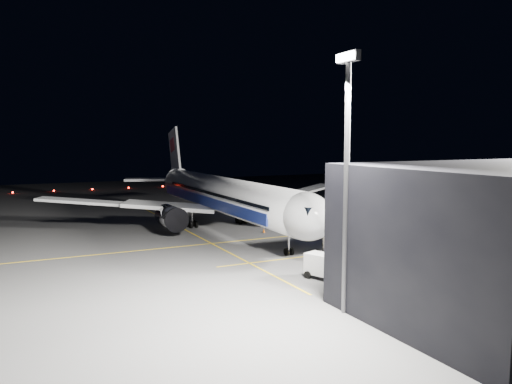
{
  "coord_description": "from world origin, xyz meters",
  "views": [
    {
      "loc": [
        72.13,
        -29.66,
        13.96
      ],
      "look_at": [
        4.06,
        3.6,
        6.0
      ],
      "focal_mm": 35.0,
      "sensor_mm": 36.0,
      "label": 1
    }
  ],
  "objects_px": {
    "safety_cone_b": "(286,222)",
    "floodlight_mast_south": "(347,160)",
    "safety_cone_a": "(264,231)",
    "safety_cone_c": "(281,215)",
    "jet_bridge": "(412,210)",
    "service_truck": "(328,267)",
    "baggage_tug": "(283,211)",
    "airliner": "(222,195)"
  },
  "relations": [
    {
      "from": "safety_cone_b",
      "to": "floodlight_mast_south",
      "type": "bearing_deg",
      "value": -23.21
    },
    {
      "from": "safety_cone_a",
      "to": "safety_cone_c",
      "type": "bearing_deg",
      "value": 141.52
    },
    {
      "from": "jet_bridge",
      "to": "safety_cone_a",
      "type": "xyz_separation_m",
      "value": [
        -16.07,
        -14.06,
        -4.28
      ]
    },
    {
      "from": "service_truck",
      "to": "baggage_tug",
      "type": "xyz_separation_m",
      "value": [
        -39.97,
        17.06,
        -0.65
      ]
    },
    {
      "from": "safety_cone_c",
      "to": "service_truck",
      "type": "bearing_deg",
      "value": -22.49
    },
    {
      "from": "service_truck",
      "to": "safety_cone_c",
      "type": "bearing_deg",
      "value": 136.77
    },
    {
      "from": "airliner",
      "to": "safety_cone_a",
      "type": "height_order",
      "value": "airliner"
    },
    {
      "from": "baggage_tug",
      "to": "safety_cone_a",
      "type": "height_order",
      "value": "baggage_tug"
    },
    {
      "from": "jet_bridge",
      "to": "safety_cone_c",
      "type": "xyz_separation_m",
      "value": [
        -28.65,
        -4.06,
        -4.24
      ]
    },
    {
      "from": "airliner",
      "to": "safety_cone_c",
      "type": "xyz_separation_m",
      "value": [
        -5.58,
        14.0,
        -4.82
      ]
    },
    {
      "from": "floodlight_mast_south",
      "to": "safety_cone_c",
      "type": "bearing_deg",
      "value": 156.78
    },
    {
      "from": "baggage_tug",
      "to": "safety_cone_c",
      "type": "distance_m",
      "value": 2.15
    },
    {
      "from": "jet_bridge",
      "to": "safety_cone_a",
      "type": "distance_m",
      "value": 21.78
    },
    {
      "from": "safety_cone_b",
      "to": "safety_cone_c",
      "type": "xyz_separation_m",
      "value": [
        -7.63,
        3.28,
        0.04
      ]
    },
    {
      "from": "floodlight_mast_south",
      "to": "baggage_tug",
      "type": "relative_size",
      "value": 8.41
    },
    {
      "from": "jet_bridge",
      "to": "baggage_tug",
      "type": "distance_m",
      "value": 30.76
    },
    {
      "from": "airliner",
      "to": "baggage_tug",
      "type": "relative_size",
      "value": 24.99
    },
    {
      "from": "jet_bridge",
      "to": "safety_cone_c",
      "type": "relative_size",
      "value": 50.35
    },
    {
      "from": "floodlight_mast_south",
      "to": "safety_cone_a",
      "type": "distance_m",
      "value": 37.51
    },
    {
      "from": "jet_bridge",
      "to": "safety_cone_b",
      "type": "distance_m",
      "value": 22.67
    },
    {
      "from": "jet_bridge",
      "to": "floodlight_mast_south",
      "type": "bearing_deg",
      "value": -53.21
    },
    {
      "from": "airliner",
      "to": "safety_cone_b",
      "type": "height_order",
      "value": "airliner"
    },
    {
      "from": "airliner",
      "to": "safety_cone_c",
      "type": "relative_size",
      "value": 89.98
    },
    {
      "from": "jet_bridge",
      "to": "safety_cone_a",
      "type": "relative_size",
      "value": 57.09
    },
    {
      "from": "jet_bridge",
      "to": "safety_cone_c",
      "type": "bearing_deg",
      "value": -171.94
    },
    {
      "from": "safety_cone_a",
      "to": "safety_cone_c",
      "type": "xyz_separation_m",
      "value": [
        -12.58,
        10.0,
        0.04
      ]
    },
    {
      "from": "airliner",
      "to": "jet_bridge",
      "type": "distance_m",
      "value": 29.31
    },
    {
      "from": "floodlight_mast_south",
      "to": "baggage_tug",
      "type": "xyz_separation_m",
      "value": [
        -48.38,
        21.24,
        -11.67
      ]
    },
    {
      "from": "airliner",
      "to": "safety_cone_b",
      "type": "xyz_separation_m",
      "value": [
        2.05,
        10.72,
        -4.87
      ]
    },
    {
      "from": "floodlight_mast_south",
      "to": "service_truck",
      "type": "bearing_deg",
      "value": 153.57
    },
    {
      "from": "safety_cone_a",
      "to": "jet_bridge",
      "type": "bearing_deg",
      "value": 41.17
    },
    {
      "from": "airliner",
      "to": "floodlight_mast_south",
      "type": "distance_m",
      "value": 42.13
    },
    {
      "from": "service_truck",
      "to": "baggage_tug",
      "type": "distance_m",
      "value": 43.47
    },
    {
      "from": "airliner",
      "to": "safety_cone_b",
      "type": "bearing_deg",
      "value": 79.15
    },
    {
      "from": "safety_cone_b",
      "to": "baggage_tug",
      "type": "bearing_deg",
      "value": 154.27
    },
    {
      "from": "service_truck",
      "to": "jet_bridge",
      "type": "bearing_deg",
      "value": 95.01
    },
    {
      "from": "airliner",
      "to": "jet_bridge",
      "type": "xyz_separation_m",
      "value": [
        23.08,
        18.06,
        -0.58
      ]
    },
    {
      "from": "airliner",
      "to": "baggage_tug",
      "type": "bearing_deg",
      "value": 115.63
    },
    {
      "from": "airliner",
      "to": "floodlight_mast_south",
      "type": "relative_size",
      "value": 2.97
    },
    {
      "from": "safety_cone_b",
      "to": "airliner",
      "type": "bearing_deg",
      "value": -100.85
    },
    {
      "from": "safety_cone_a",
      "to": "safety_cone_b",
      "type": "bearing_deg",
      "value": 126.39
    },
    {
      "from": "baggage_tug",
      "to": "safety_cone_b",
      "type": "distance_m",
      "value": 10.4
    }
  ]
}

